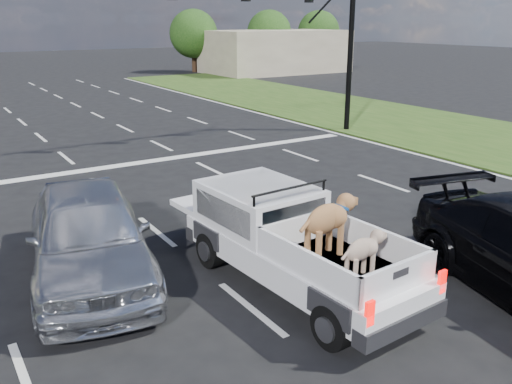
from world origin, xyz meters
TOP-DOWN VIEW (x-y plane):
  - ground at (0.00, 0.00)m, footprint 160.00×160.00m
  - road_markings at (0.00, 6.56)m, footprint 17.75×60.00m
  - grass_shoulder_right at (13.00, 6.00)m, footprint 8.00×60.00m
  - traffic_signal at (7.20, 10.50)m, footprint 9.11×0.31m
  - building_right at (22.00, 34.00)m, footprint 12.00×7.00m
  - tree_far_d at (16.00, 38.00)m, footprint 4.20×4.20m
  - tree_far_e at (24.00, 38.00)m, footprint 4.20×4.20m
  - tree_far_f at (30.00, 38.00)m, footprint 4.20×4.20m
  - pickup_truck at (-0.68, 0.39)m, footprint 2.06×4.93m
  - silver_sedan at (-3.61, 2.52)m, footprint 2.98×5.32m

SIDE VIEW (x-z plane):
  - ground at x=0.00m, z-range 0.00..0.00m
  - road_markings at x=0.00m, z-range 0.00..0.01m
  - grass_shoulder_right at x=13.00m, z-range 0.00..0.06m
  - silver_sedan at x=-3.61m, z-range 0.00..1.71m
  - pickup_truck at x=-0.68m, z-range -0.05..1.76m
  - building_right at x=22.00m, z-range 0.00..3.60m
  - tree_far_d at x=16.00m, z-range 0.59..5.99m
  - tree_far_e at x=24.00m, z-range 0.59..5.99m
  - tree_far_f at x=30.00m, z-range 0.59..5.99m
  - traffic_signal at x=7.20m, z-range 1.23..8.23m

